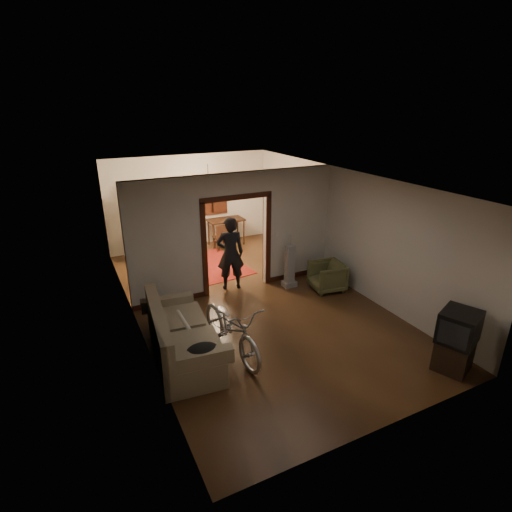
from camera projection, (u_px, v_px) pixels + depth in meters
floor at (250, 301)px, 9.11m from camera, size 5.00×8.50×0.01m
ceiling at (249, 178)px, 8.09m from camera, size 5.00×8.50×0.01m
wall_back at (190, 201)px, 12.15m from camera, size 5.00×0.02×2.80m
wall_left at (131, 262)px, 7.57m from camera, size 0.02×8.50×2.80m
wall_right at (343, 228)px, 9.64m from camera, size 0.02×8.50×2.80m
partition_wall at (236, 233)px, 9.23m from camera, size 5.00×0.14×2.80m
door_casing at (236, 245)px, 9.34m from camera, size 1.74×0.20×2.32m
far_window at (212, 194)px, 12.35m from camera, size 0.98×0.06×1.28m
chandelier at (208, 180)px, 10.35m from camera, size 0.24×0.24×0.24m
light_switch at (277, 234)px, 9.66m from camera, size 0.08×0.01×0.12m
sofa at (183, 331)px, 6.96m from camera, size 1.22×2.32×1.02m
rolled_paper at (183, 321)px, 7.24m from camera, size 0.09×0.75×0.09m
jacket at (202, 350)px, 6.16m from camera, size 0.49×0.37×0.14m
bicycle at (231, 327)px, 7.07m from camera, size 0.88×2.03×1.03m
armchair at (327, 276)px, 9.53m from camera, size 0.86×0.84×0.69m
tv_stand at (453, 355)px, 6.73m from camera, size 0.73×0.70×0.53m
crt_tv at (459, 327)px, 6.53m from camera, size 0.79×0.76×0.54m
vacuum at (290, 266)px, 9.64m from camera, size 0.38×0.33×1.06m
person at (230, 253)px, 9.42m from camera, size 0.73×0.57×1.79m
oriental_rug at (209, 266)px, 11.00m from camera, size 1.98×2.45×0.02m
locker at (147, 227)px, 11.34m from camera, size 0.96×0.58×1.84m
globe at (144, 191)px, 10.97m from camera, size 0.30×0.30×0.30m
desk at (226, 232)px, 12.52m from camera, size 1.23×0.90×0.82m
desk_chair at (220, 237)px, 12.02m from camera, size 0.47×0.47×0.84m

